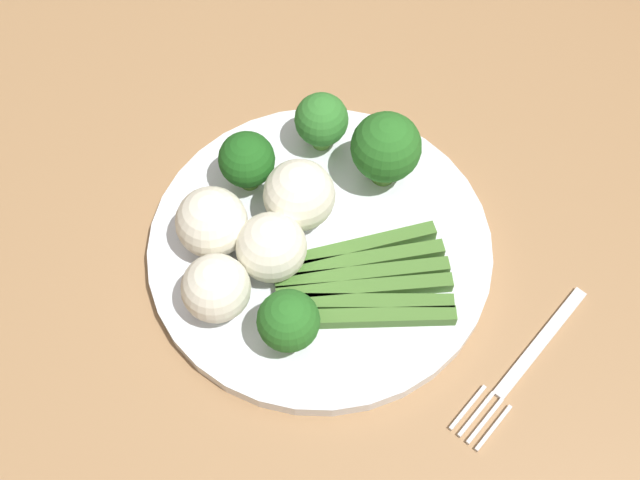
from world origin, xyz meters
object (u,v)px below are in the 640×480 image
(broccoli_outer_edge, at_px, (321,120))
(cauliflower_right, at_px, (216,288))
(broccoli_left, at_px, (386,148))
(cauliflower_front, at_px, (299,195))
(asparagus_bundle, at_px, (361,282))
(broccoli_front_left, at_px, (247,160))
(fork, at_px, (523,365))
(cauliflower_near_fork, at_px, (271,247))
(plate, at_px, (320,247))
(broccoli_back, at_px, (288,321))
(cauliflower_edge, at_px, (212,222))
(dining_table, at_px, (330,284))

(broccoli_outer_edge, height_order, cauliflower_right, broccoli_outer_edge)
(broccoli_left, xyz_separation_m, cauliflower_front, (0.03, 0.08, -0.01))
(asparagus_bundle, xyz_separation_m, cauliflower_right, (0.07, 0.09, 0.02))
(broccoli_front_left, relative_size, fork, 0.36)
(asparagus_bundle, relative_size, broccoli_front_left, 2.64)
(asparagus_bundle, xyz_separation_m, broccoli_left, (0.05, -0.10, 0.04))
(asparagus_bundle, height_order, broccoli_left, broccoli_left)
(asparagus_bundle, distance_m, cauliflower_near_fork, 0.08)
(asparagus_bundle, xyz_separation_m, cauliflower_near_fork, (0.07, 0.03, 0.02))
(cauliflower_near_fork, xyz_separation_m, cauliflower_front, (0.02, -0.05, 0.00))
(plate, xyz_separation_m, broccoli_outer_edge, (0.07, -0.08, 0.04))
(broccoli_back, relative_size, broccoli_front_left, 1.00)
(plate, relative_size, cauliflower_edge, 4.91)
(broccoli_back, distance_m, broccoli_left, 0.17)
(cauliflower_edge, bearing_deg, broccoli_outer_edge, -90.02)
(dining_table, distance_m, cauliflower_right, 0.20)
(asparagus_bundle, distance_m, broccoli_left, 0.12)
(broccoli_outer_edge, xyz_separation_m, cauliflower_edge, (0.00, 0.13, -0.00))
(broccoli_back, height_order, cauliflower_front, cauliflower_front)
(fork, bearing_deg, broccoli_back, -53.77)
(plate, bearing_deg, fork, -171.58)
(plate, bearing_deg, cauliflower_near_fork, 68.95)
(dining_table, relative_size, fork, 7.11)
(broccoli_back, xyz_separation_m, broccoli_outer_edge, (0.11, -0.16, -0.00))
(cauliflower_front, distance_m, cauliflower_edge, 0.07)
(cauliflower_right, relative_size, cauliflower_near_fork, 0.96)
(broccoli_outer_edge, distance_m, broccoli_left, 0.07)
(broccoli_left, relative_size, cauliflower_near_fork, 1.28)
(cauliflower_right, bearing_deg, cauliflower_edge, -41.88)
(dining_table, xyz_separation_m, broccoli_front_left, (0.08, 0.02, 0.16))
(plate, relative_size, fork, 1.75)
(cauliflower_right, xyz_separation_m, cauliflower_front, (0.01, -0.11, 0.00))
(broccoli_front_left, xyz_separation_m, broccoli_left, (-0.08, -0.08, 0.01))
(cauliflower_right, bearing_deg, broccoli_left, -96.46)
(fork, bearing_deg, cauliflower_edge, -71.73)
(cauliflower_front, bearing_deg, broccoli_left, -110.30)
(broccoli_front_left, bearing_deg, plate, 176.59)
(cauliflower_front, bearing_deg, cauliflower_right, 94.28)
(cauliflower_front, bearing_deg, cauliflower_near_fork, 107.34)
(plate, xyz_separation_m, broccoli_back, (-0.04, 0.08, 0.04))
(broccoli_back, distance_m, cauliflower_near_fork, 0.07)
(broccoli_front_left, bearing_deg, fork, -175.27)
(cauliflower_right, bearing_deg, fork, -149.84)
(broccoli_outer_edge, relative_size, fork, 0.35)
(cauliflower_right, height_order, cauliflower_front, cauliflower_front)
(broccoli_left, xyz_separation_m, cauliflower_right, (0.02, 0.18, -0.01))
(broccoli_left, bearing_deg, broccoli_back, 104.17)
(broccoli_left, distance_m, cauliflower_edge, 0.16)
(dining_table, bearing_deg, fork, -179.83)
(broccoli_front_left, xyz_separation_m, cauliflower_front, (-0.05, -0.00, -0.00))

